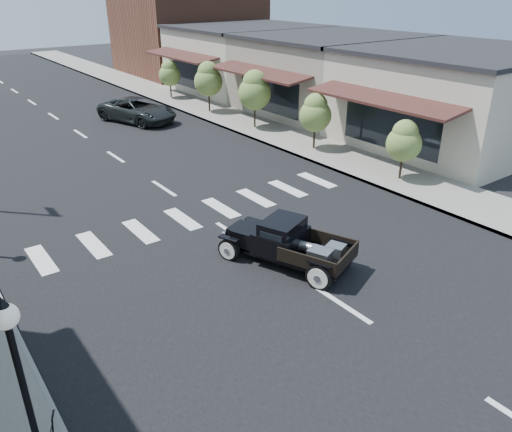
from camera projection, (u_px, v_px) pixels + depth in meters
ground at (270, 258)px, 15.06m from camera, size 120.00×120.00×0.00m
road at (93, 143)px, 25.97m from camera, size 14.00×80.00×0.02m
road_markings at (133, 169)px, 22.34m from camera, size 12.00×60.00×0.06m
sidewalk_right at (229, 118)px, 30.52m from camera, size 3.00×80.00×0.15m
storefront_near at (457, 99)px, 25.10m from camera, size 10.00×9.00×4.50m
storefront_mid at (331, 75)px, 31.65m from camera, size 10.00×9.00×4.50m
storefront_far at (248, 59)px, 38.20m from camera, size 10.00×9.00×4.50m
far_building_right at (188, 32)px, 45.22m from camera, size 11.00×10.00×7.00m
lamp_post_a at (28, 405)px, 7.19m from camera, size 0.36×0.36×3.73m
small_tree_a at (403, 151)px, 20.32m from camera, size 1.43×1.43×2.38m
small_tree_b at (315, 122)px, 24.12m from camera, size 1.55×1.55×2.59m
small_tree_c at (255, 100)px, 27.61m from camera, size 1.82×1.82×3.04m
small_tree_d at (209, 87)px, 31.16m from camera, size 1.77×1.77×2.95m
small_tree_e at (170, 80)px, 35.04m from camera, size 1.50×1.50×2.49m
hotrod_pickup at (287, 242)px, 14.52m from camera, size 3.25×4.45×1.40m
second_car at (137, 110)px, 29.56m from camera, size 3.84×5.50×1.39m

